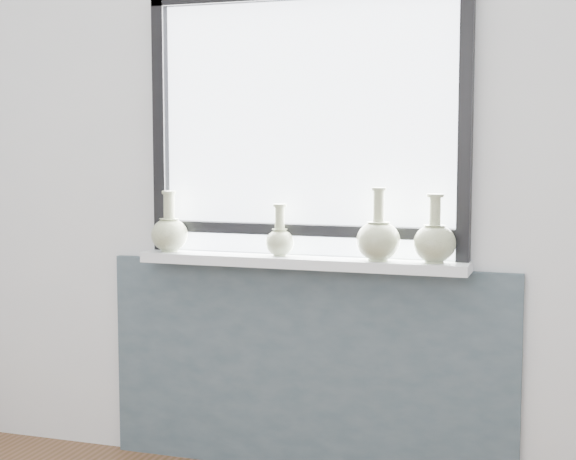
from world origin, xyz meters
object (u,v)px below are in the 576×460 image
(vase_a, at_px, (169,232))
(vase_c, at_px, (378,238))
(windowsill, at_px, (301,262))
(vase_b, at_px, (280,239))
(vase_d, at_px, (435,241))

(vase_a, xyz_separation_m, vase_c, (0.88, -0.01, 0.01))
(windowsill, distance_m, vase_c, 0.34)
(windowsill, distance_m, vase_b, 0.12)
(windowsill, distance_m, vase_a, 0.57)
(vase_c, relative_size, vase_d, 1.08)
(windowsill, relative_size, vase_c, 4.74)
(vase_b, bearing_deg, vase_d, -1.01)
(vase_b, xyz_separation_m, vase_d, (0.61, -0.01, 0.02))
(windowsill, relative_size, vase_b, 6.40)
(vase_c, bearing_deg, vase_d, 2.90)
(vase_b, xyz_separation_m, vase_c, (0.40, -0.02, 0.02))
(windowsill, xyz_separation_m, vase_b, (-0.09, -0.01, 0.09))
(vase_b, height_order, vase_d, vase_d)
(vase_b, height_order, vase_c, vase_c)
(vase_a, relative_size, vase_c, 0.90)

